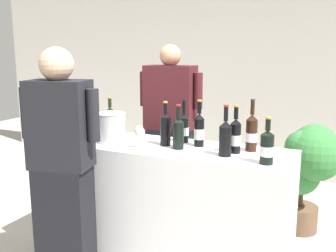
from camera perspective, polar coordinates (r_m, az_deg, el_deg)
name	(u,v)px	position (r m, az deg, el deg)	size (l,w,h in m)	color
wall_back	(245,68)	(5.24, 11.24, 8.41)	(8.00, 0.10, 2.80)	beige
counter	(157,205)	(3.01, -1.60, -11.58)	(1.98, 0.58, 0.95)	white
wine_bottle_0	(252,133)	(2.72, 12.23, -0.97)	(0.08, 0.08, 0.36)	black
wine_bottle_1	(235,136)	(2.65, 9.92, -1.44)	(0.08, 0.08, 0.33)	black
wine_bottle_2	(184,127)	(2.93, 2.37, -0.21)	(0.07, 0.07, 0.33)	black
wine_bottle_3	(110,121)	(3.23, -8.51, 0.78)	(0.08, 0.08, 0.31)	black
wine_bottle_4	(165,128)	(2.82, -0.38, -0.33)	(0.08, 0.08, 0.33)	black
wine_bottle_5	(267,147)	(2.44, 14.40, -3.03)	(0.08, 0.08, 0.29)	black
wine_bottle_6	(86,120)	(3.26, -12.06, 0.88)	(0.08, 0.08, 0.32)	black
wine_bottle_7	(225,137)	(2.56, 8.46, -1.66)	(0.08, 0.08, 0.34)	black
wine_bottle_8	(178,132)	(2.72, 1.53, -0.91)	(0.08, 0.08, 0.32)	black
wine_bottle_9	(199,130)	(2.80, 4.62, -0.57)	(0.07, 0.07, 0.34)	black
wine_glass	(139,133)	(2.73, -4.24, -1.04)	(0.08, 0.08, 0.17)	silver
ice_bucket	(111,127)	(2.95, -8.40, -0.19)	(0.23, 0.23, 0.23)	silver
person_server	(170,140)	(3.56, 0.34, -2.08)	(0.60, 0.26, 1.68)	black
person_guest	(63,175)	(2.68, -15.29, -7.04)	(0.54, 0.32, 1.66)	black
potted_shrub	(308,162)	(3.65, 20.01, -5.05)	(0.54, 0.64, 0.98)	brown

